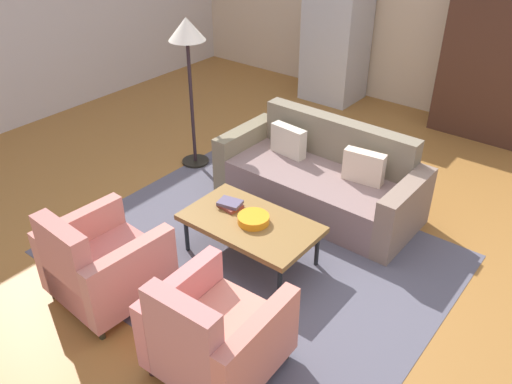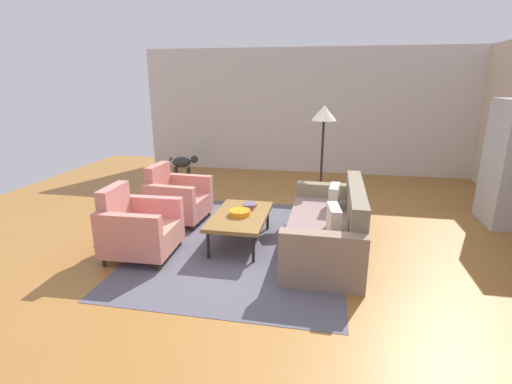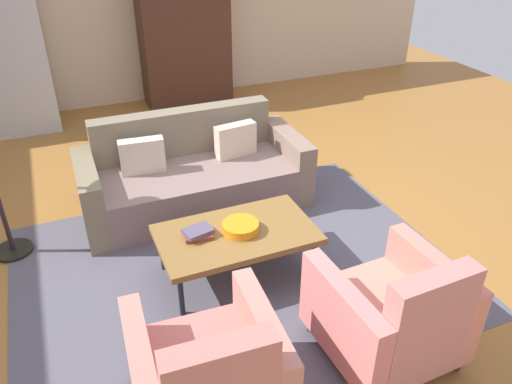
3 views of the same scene
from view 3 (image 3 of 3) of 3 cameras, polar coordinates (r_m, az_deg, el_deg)
The scene contains 10 objects.
ground_plane at distance 4.55m, azimuth -1.36°, elevation -4.55°, with size 10.98×10.98×0.00m, color #9F692F.
area_rug at distance 4.14m, azimuth -2.36°, elevation -8.67°, with size 3.40×2.60×0.01m, color #565360.
couch at distance 4.88m, azimuth -7.16°, elevation 1.84°, with size 2.11×0.92×0.86m.
coffee_table at distance 3.88m, azimuth -2.21°, elevation -4.94°, with size 1.20×0.70×0.40m.
armchair_left at distance 2.94m, azimuth -5.27°, elevation -20.36°, with size 0.85×0.85×0.88m.
armchair_right at distance 3.36m, azimuth 15.24°, elevation -13.53°, with size 0.83×0.83×0.88m.
fruit_bowl at distance 3.85m, azimuth -1.76°, elevation -3.98°, with size 0.28×0.28×0.07m, color orange.
book_stack at distance 3.82m, azimuth -6.56°, elevation -4.60°, with size 0.23×0.19×0.06m.
cabinet at distance 7.33m, azimuth -8.08°, elevation 16.81°, with size 1.20×0.51×1.80m.
refrigerator at distance 7.00m, azimuth -25.92°, elevation 13.69°, with size 0.80×0.73×1.85m.
Camera 3 is at (-1.34, -3.46, 2.63)m, focal length 35.39 mm.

